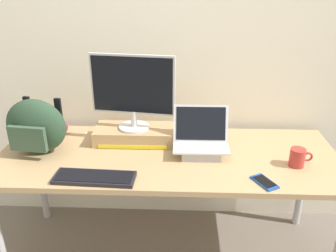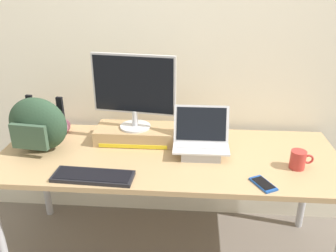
% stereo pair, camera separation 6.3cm
% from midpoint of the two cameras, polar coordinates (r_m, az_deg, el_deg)
% --- Properties ---
extents(ground_plane, '(20.00, 20.00, 0.00)m').
position_cam_midpoint_polar(ground_plane, '(2.50, -0.77, -19.35)').
color(ground_plane, '#70665B').
extents(back_wall, '(7.00, 0.10, 2.60)m').
position_cam_midpoint_polar(back_wall, '(2.33, -0.31, 13.73)').
color(back_wall, silver).
rests_on(back_wall, ground).
extents(desk, '(1.98, 0.76, 0.73)m').
position_cam_midpoint_polar(desk, '(2.10, -0.87, -6.09)').
color(desk, tan).
rests_on(desk, ground).
extents(toner_box_yellow, '(0.49, 0.23, 0.09)m').
position_cam_midpoint_polar(toner_box_yellow, '(2.22, -6.23, -1.35)').
color(toner_box_yellow, tan).
rests_on(toner_box_yellow, desk).
extents(desktop_monitor, '(0.50, 0.19, 0.46)m').
position_cam_midpoint_polar(desktop_monitor, '(2.11, -6.59, 5.79)').
color(desktop_monitor, silver).
rests_on(desktop_monitor, toner_box_yellow).
extents(open_laptop, '(0.32, 0.22, 0.27)m').
position_cam_midpoint_polar(open_laptop, '(2.06, 4.41, -3.03)').
color(open_laptop, '#ADADB2').
rests_on(open_laptop, desk).
extents(external_keyboard, '(0.42, 0.16, 0.02)m').
position_cam_midpoint_polar(external_keyboard, '(1.87, -12.73, -8.12)').
color(external_keyboard, black).
rests_on(external_keyboard, desk).
extents(messenger_backpack, '(0.37, 0.26, 0.32)m').
position_cam_midpoint_polar(messenger_backpack, '(2.18, -21.31, -0.07)').
color(messenger_backpack, '#28422D').
rests_on(messenger_backpack, desk).
extents(coffee_mug, '(0.12, 0.08, 0.10)m').
position_cam_midpoint_polar(coffee_mug, '(2.04, 19.36, -4.81)').
color(coffee_mug, '#B2332D').
rests_on(coffee_mug, desk).
extents(cell_phone, '(0.13, 0.16, 0.01)m').
position_cam_midpoint_polar(cell_phone, '(1.86, 14.35, -8.76)').
color(cell_phone, '#19479E').
rests_on(cell_phone, desk).
extents(plush_toy, '(0.10, 0.10, 0.10)m').
position_cam_midpoint_polar(plush_toy, '(2.41, -17.67, -0.20)').
color(plush_toy, '#CC7099').
rests_on(plush_toy, desk).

